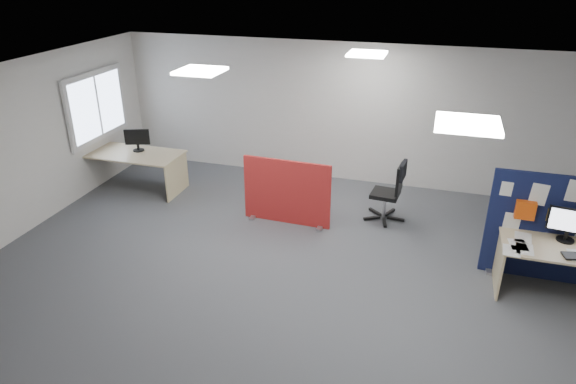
% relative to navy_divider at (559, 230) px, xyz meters
% --- Properties ---
extents(floor, '(9.00, 9.00, 0.00)m').
position_rel_navy_divider_xyz_m(floor, '(-3.46, -0.83, -0.79)').
color(floor, '#4D5055').
rests_on(floor, ground).
extents(ceiling, '(9.00, 7.00, 0.02)m').
position_rel_navy_divider_xyz_m(ceiling, '(-3.46, -0.83, 1.91)').
color(ceiling, white).
rests_on(ceiling, wall_back).
extents(wall_back, '(9.00, 0.02, 2.70)m').
position_rel_navy_divider_xyz_m(wall_back, '(-3.46, 2.67, 0.56)').
color(wall_back, silver).
rests_on(wall_back, floor).
extents(wall_front, '(9.00, 0.02, 2.70)m').
position_rel_navy_divider_xyz_m(wall_front, '(-3.46, -4.33, 0.56)').
color(wall_front, silver).
rests_on(wall_front, floor).
extents(wall_left, '(0.02, 7.00, 2.70)m').
position_rel_navy_divider_xyz_m(wall_left, '(-7.96, -0.83, 0.56)').
color(wall_left, silver).
rests_on(wall_left, floor).
extents(window, '(0.06, 1.70, 1.30)m').
position_rel_navy_divider_xyz_m(window, '(-7.90, 1.17, 0.76)').
color(window, white).
rests_on(window, wall_left).
extents(ceiling_lights, '(4.10, 4.10, 0.04)m').
position_rel_navy_divider_xyz_m(ceiling_lights, '(-3.13, -0.16, 1.88)').
color(ceiling_lights, white).
rests_on(ceiling_lights, ceiling).
extents(navy_divider, '(1.89, 0.30, 1.56)m').
position_rel_navy_divider_xyz_m(navy_divider, '(0.00, 0.00, 0.00)').
color(navy_divider, '#0F1839').
rests_on(navy_divider, floor).
extents(main_desk, '(1.74, 0.77, 0.73)m').
position_rel_navy_divider_xyz_m(main_desk, '(0.12, -0.35, -0.23)').
color(main_desk, tan).
rests_on(main_desk, floor).
extents(monitor_main, '(0.53, 0.22, 0.46)m').
position_rel_navy_divider_xyz_m(monitor_main, '(0.05, -0.18, 0.20)').
color(monitor_main, black).
rests_on(monitor_main, main_desk).
extents(red_divider, '(1.50, 0.30, 1.12)m').
position_rel_navy_divider_xyz_m(red_divider, '(-3.99, 0.56, -0.24)').
color(red_divider, '#A92815').
rests_on(red_divider, floor).
extents(second_desk, '(1.77, 0.89, 0.73)m').
position_rel_navy_divider_xyz_m(second_desk, '(-7.14, 1.09, -0.23)').
color(second_desk, tan).
rests_on(second_desk, floor).
extents(monitor_second, '(0.45, 0.21, 0.42)m').
position_rel_navy_divider_xyz_m(monitor_second, '(-7.13, 1.19, 0.18)').
color(monitor_second, black).
rests_on(monitor_second, second_desk).
extents(office_chair, '(0.69, 0.70, 1.06)m').
position_rel_navy_divider_xyz_m(office_chair, '(-2.32, 1.14, -0.18)').
color(office_chair, black).
rests_on(office_chair, floor).
extents(desk_papers, '(1.48, 0.89, 0.00)m').
position_rel_navy_divider_xyz_m(desk_papers, '(-0.15, -0.45, -0.05)').
color(desk_papers, white).
rests_on(desk_papers, main_desk).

